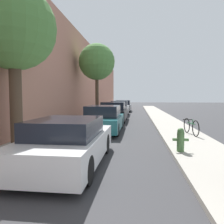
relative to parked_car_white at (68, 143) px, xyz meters
name	(u,v)px	position (x,y,z in m)	size (l,w,h in m)	color
ground_plane	(126,121)	(0.97, 10.43, -0.60)	(120.00, 120.00, 0.00)	#333335
sidewalk_left	(88,120)	(-1.93, 10.43, -0.54)	(2.00, 52.00, 0.12)	#9E998E
sidewalk_right	(166,121)	(3.87, 10.43, -0.54)	(2.00, 52.00, 0.12)	#9E998E
building_facade_left	(70,74)	(-3.28, 10.43, 2.93)	(0.70, 52.00, 7.06)	tan
parked_car_white	(68,143)	(0.00, 0.00, 0.00)	(1.78, 4.04, 1.25)	black
parked_car_teal	(104,120)	(0.08, 5.44, 0.04)	(1.79, 4.09, 1.37)	black
parked_car_black	(114,112)	(0.05, 10.42, 0.09)	(1.84, 4.37, 1.44)	black
parked_car_silver	(120,108)	(0.06, 15.56, 0.09)	(1.69, 4.12, 1.45)	black
parked_car_grey	(123,106)	(0.03, 21.28, 0.07)	(1.90, 4.07, 1.43)	black
street_tree_near	(14,29)	(-2.36, 1.53, 3.50)	(2.86, 2.86, 5.46)	#4C3A2B
street_tree_far	(97,62)	(-1.28, 10.67, 3.84)	(2.73, 2.73, 5.72)	#4C3A2B
fire_hydrant	(181,139)	(3.15, 1.34, -0.11)	(0.48, 0.22, 0.73)	#47703D
bicycle	(191,127)	(4.21, 4.48, -0.12)	(0.44, 1.70, 0.70)	black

